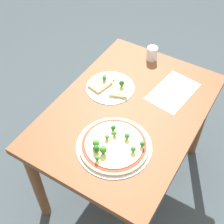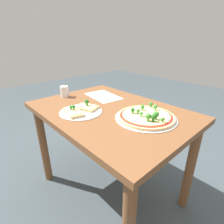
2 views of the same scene
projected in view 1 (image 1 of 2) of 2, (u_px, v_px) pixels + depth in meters
name	position (u px, v px, depth m)	size (l,w,h in m)	color
ground_plane	(124.00, 179.00, 2.15)	(8.00, 8.00, 0.00)	#3D474C
dining_table	(127.00, 123.00, 1.71)	(1.05, 0.73, 0.71)	brown
pizza_tray_whole	(114.00, 145.00, 1.46)	(0.36, 0.36, 0.07)	silver
pizza_tray_slice	(111.00, 86.00, 1.73)	(0.27, 0.27, 0.06)	silver
drinking_cup	(152.00, 53.00, 1.88)	(0.06, 0.06, 0.08)	white
paper_menu	(173.00, 91.00, 1.72)	(0.30, 0.19, 0.00)	white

